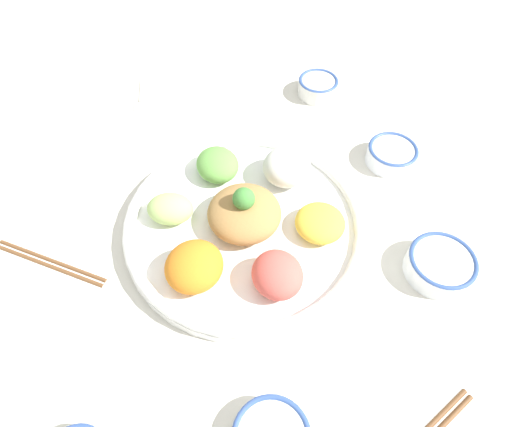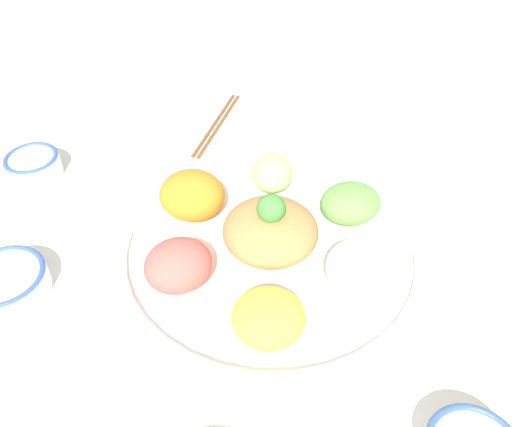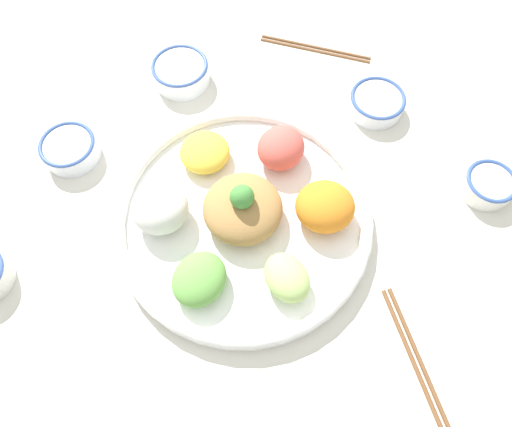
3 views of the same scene
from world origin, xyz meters
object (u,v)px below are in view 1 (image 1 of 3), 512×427
at_px(rice_bowl_blue, 440,264).
at_px(salad_platter, 245,221).
at_px(sauce_bowl_dark, 392,154).
at_px(sauce_bowl_far, 318,86).
at_px(serving_spoon_main, 142,101).
at_px(chopsticks_pair_far, 49,262).

bearing_deg(rice_bowl_blue, salad_platter, -16.48).
height_order(sauce_bowl_dark, sauce_bowl_far, sauce_bowl_far).
relative_size(rice_bowl_blue, serving_spoon_main, 0.82).
bearing_deg(chopsticks_pair_far, sauce_bowl_dark, 41.97).
bearing_deg(sauce_bowl_dark, serving_spoon_main, -21.26).
bearing_deg(rice_bowl_blue, sauce_bowl_far, -72.97).
height_order(rice_bowl_blue, serving_spoon_main, rice_bowl_blue).
distance_m(chopsticks_pair_far, serving_spoon_main, 0.43).
height_order(chopsticks_pair_far, serving_spoon_main, chopsticks_pair_far).
height_order(salad_platter, sauce_bowl_far, salad_platter).
relative_size(salad_platter, rice_bowl_blue, 3.85).
distance_m(salad_platter, sauce_bowl_dark, 0.33).
height_order(salad_platter, chopsticks_pair_far, salad_platter).
height_order(rice_bowl_blue, sauce_bowl_dark, rice_bowl_blue).
relative_size(sauce_bowl_dark, chopsticks_pair_far, 0.48).
bearing_deg(chopsticks_pair_far, rice_bowl_blue, 19.64).
bearing_deg(salad_platter, sauce_bowl_far, -114.43).
relative_size(sauce_bowl_dark, sauce_bowl_far, 1.09).
relative_size(salad_platter, serving_spoon_main, 3.16).
distance_m(salad_platter, serving_spoon_main, 0.43).
bearing_deg(salad_platter, sauce_bowl_dark, -151.47).
height_order(salad_platter, serving_spoon_main, salad_platter).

